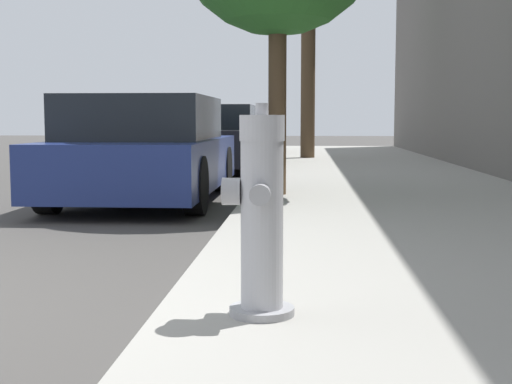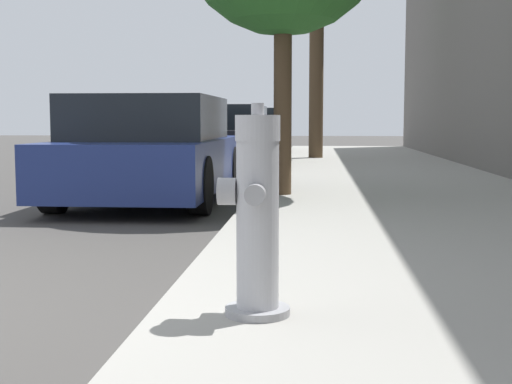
{
  "view_description": "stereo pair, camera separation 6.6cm",
  "coord_description": "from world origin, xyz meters",
  "px_view_note": "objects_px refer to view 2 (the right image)",
  "views": [
    {
      "loc": [
        2.53,
        -3.17,
        0.99
      ],
      "look_at": [
        2.24,
        1.08,
        0.55
      ],
      "focal_mm": 50.0,
      "sensor_mm": 36.0,
      "label": 1
    },
    {
      "loc": [
        2.6,
        -3.17,
        0.99
      ],
      "look_at": [
        2.24,
        1.08,
        0.55
      ],
      "focal_mm": 50.0,
      "sensor_mm": 36.0,
      "label": 2
    }
  ],
  "objects_px": {
    "parked_car_near": "(152,151)",
    "parked_car_far": "(249,132)",
    "fire_hydrant": "(257,218)",
    "parked_car_mid": "(222,139)"
  },
  "relations": [
    {
      "from": "parked_car_near",
      "to": "parked_car_mid",
      "type": "xyz_separation_m",
      "value": [
        0.15,
        5.33,
        0.01
      ]
    },
    {
      "from": "parked_car_mid",
      "to": "parked_car_far",
      "type": "xyz_separation_m",
      "value": [
        -0.0,
        5.63,
        0.02
      ]
    },
    {
      "from": "parked_car_near",
      "to": "parked_car_far",
      "type": "xyz_separation_m",
      "value": [
        0.14,
        10.95,
        0.03
      ]
    },
    {
      "from": "parked_car_near",
      "to": "fire_hydrant",
      "type": "bearing_deg",
      "value": -72.43
    },
    {
      "from": "fire_hydrant",
      "to": "parked_car_near",
      "type": "relative_size",
      "value": 0.23
    },
    {
      "from": "parked_car_near",
      "to": "parked_car_mid",
      "type": "bearing_deg",
      "value": 88.43
    },
    {
      "from": "parked_car_near",
      "to": "parked_car_far",
      "type": "relative_size",
      "value": 1.01
    },
    {
      "from": "fire_hydrant",
      "to": "parked_car_far",
      "type": "relative_size",
      "value": 0.23
    },
    {
      "from": "fire_hydrant",
      "to": "parked_car_far",
      "type": "height_order",
      "value": "parked_car_far"
    },
    {
      "from": "fire_hydrant",
      "to": "parked_car_mid",
      "type": "bearing_deg",
      "value": 98.31
    }
  ]
}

